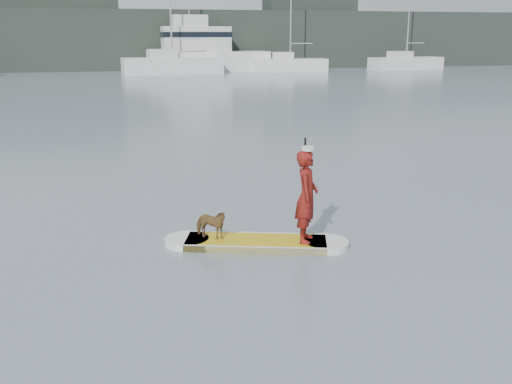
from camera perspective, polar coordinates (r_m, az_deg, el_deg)
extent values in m
plane|color=slate|center=(11.32, 7.65, -3.47)|extent=(140.00, 140.00, 0.00)
cube|color=gold|center=(10.23, 0.00, -5.08)|extent=(2.62, 1.52, 0.12)
cylinder|color=silver|center=(10.38, -6.92, -4.88)|extent=(0.80, 0.80, 0.12)
cylinder|color=silver|center=(10.23, 7.03, -5.20)|extent=(0.80, 0.80, 0.12)
cube|color=silver|center=(10.58, 0.13, -4.37)|extent=(2.40, 0.82, 0.12)
cube|color=silver|center=(9.89, -0.14, -5.83)|extent=(2.40, 0.82, 0.12)
imported|color=maroon|center=(9.94, 5.09, -0.45)|extent=(0.60, 0.70, 1.63)
cylinder|color=silver|center=(9.74, 5.21, 4.36)|extent=(0.22, 0.22, 0.07)
imported|color=brown|center=(10.20, -4.57, -3.22)|extent=(0.69, 0.62, 0.54)
cylinder|color=black|center=(10.20, 4.82, 0.35)|extent=(0.12, 0.29, 1.89)
cube|color=black|center=(10.47, 4.71, -4.41)|extent=(0.10, 0.05, 0.32)
cube|color=silver|center=(54.63, -8.35, 12.37)|extent=(9.31, 3.63, 1.52)
cube|color=silver|center=(54.42, -9.36, 13.52)|extent=(2.72, 2.19, 0.76)
cylinder|color=#B7B7BC|center=(54.82, -7.08, 15.03)|extent=(2.60, 0.34, 0.11)
cube|color=silver|center=(57.71, 3.42, 12.54)|extent=(7.55, 3.67, 1.27)
cube|color=silver|center=(57.60, 2.70, 13.49)|extent=(2.30, 2.00, 0.63)
cylinder|color=#B7B7BC|center=(57.68, 3.51, 17.76)|extent=(0.13, 0.13, 9.23)
cylinder|color=#B7B7BC|center=(57.77, 4.56, 14.59)|extent=(2.15, 0.50, 0.09)
cube|color=silver|center=(63.03, 14.75, 12.33)|extent=(8.19, 3.48, 1.26)
cube|color=silver|center=(62.52, 14.21, 13.21)|extent=(2.44, 1.95, 0.63)
cylinder|color=#B7B7BC|center=(63.02, 15.13, 17.64)|extent=(0.13, 0.13, 10.46)
cylinder|color=#B7B7BC|center=(63.62, 15.69, 14.16)|extent=(2.15, 0.41, 0.09)
cube|color=silver|center=(58.17, -4.79, 12.87)|extent=(11.95, 3.95, 1.94)
cube|color=silver|center=(57.91, -6.04, 14.97)|extent=(6.59, 3.09, 2.37)
cube|color=silver|center=(57.82, -6.69, 16.66)|extent=(3.37, 2.10, 1.08)
cube|color=black|center=(57.90, -6.05, 15.39)|extent=(6.71, 3.17, 0.49)
cylinder|color=#B7B7BC|center=(57.87, -6.74, 18.05)|extent=(0.11, 0.11, 1.73)
cube|color=#202923|center=(63.07, -10.59, 14.72)|extent=(90.00, 6.00, 6.00)
cube|color=#202923|center=(64.22, -19.98, 15.43)|extent=(14.00, 4.00, 9.00)
cube|color=#202923|center=(67.62, 5.31, 15.80)|extent=(10.00, 4.00, 8.00)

